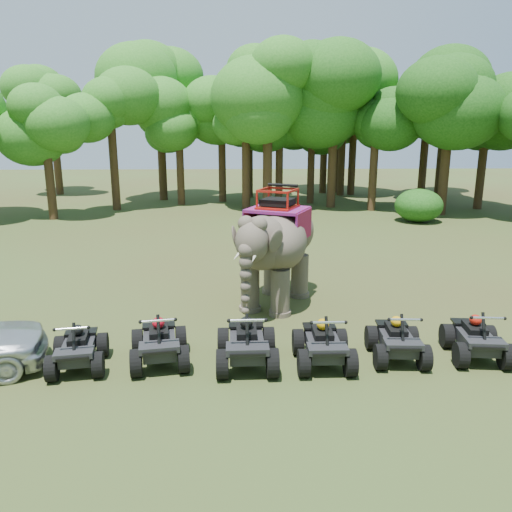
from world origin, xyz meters
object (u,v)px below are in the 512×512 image
object	(u,v)px
atv_0	(78,343)
atv_2	(247,337)
atv_3	(323,338)
elephant	(276,246)
atv_1	(159,336)
atv_4	(397,334)
atv_5	(477,333)

from	to	relation	value
atv_0	atv_2	size ratio (longest dim) A/B	0.88
atv_0	atv_3	distance (m)	5.52
elephant	atv_2	bearing A→B (deg)	-78.31
atv_0	atv_1	size ratio (longest dim) A/B	0.93
elephant	atv_1	world-z (taller)	elephant
elephant	atv_1	distance (m)	5.07
atv_3	atv_1	bearing A→B (deg)	177.13
atv_0	atv_4	distance (m)	7.28
atv_2	atv_5	bearing A→B (deg)	1.41
atv_2	atv_3	distance (m)	1.74
atv_3	atv_2	bearing A→B (deg)	179.71
atv_1	atv_2	size ratio (longest dim) A/B	0.95
atv_1	atv_3	bearing A→B (deg)	-12.48
atv_2	atv_4	distance (m)	3.51
atv_4	atv_5	bearing A→B (deg)	3.60
atv_3	atv_4	distance (m)	1.78
atv_2	atv_4	size ratio (longest dim) A/B	1.11
atv_1	atv_5	distance (m)	7.36
elephant	atv_4	xyz separation A→B (m)	(2.55, -3.93, -1.19)
atv_1	atv_3	size ratio (longest dim) A/B	1.01
atv_3	atv_4	size ratio (longest dim) A/B	1.05
atv_0	elephant	bearing A→B (deg)	32.03
elephant	atv_5	size ratio (longest dim) A/B	2.56
atv_1	atv_3	xyz separation A→B (m)	(3.73, -0.20, -0.00)
atv_2	atv_4	bearing A→B (deg)	2.59
atv_0	atv_5	world-z (taller)	atv_5
atv_3	atv_5	distance (m)	3.63
atv_5	atv_1	bearing A→B (deg)	-173.65
atv_2	atv_4	xyz separation A→B (m)	(3.50, 0.21, -0.07)
elephant	atv_0	xyz separation A→B (m)	(-4.73, -4.15, -1.20)
atv_0	atv_5	xyz separation A→B (m)	(9.14, 0.22, 0.02)
atv_2	atv_3	bearing A→B (deg)	-1.29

